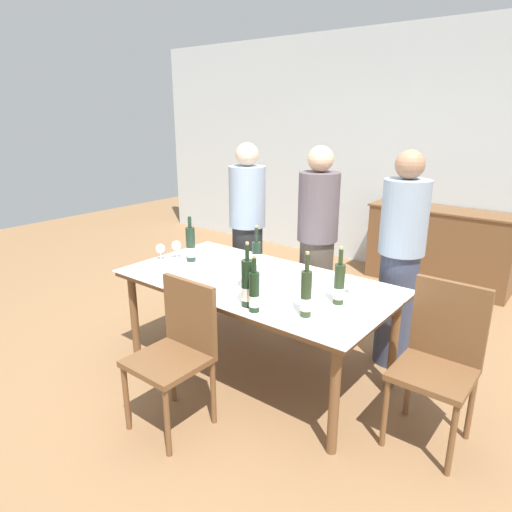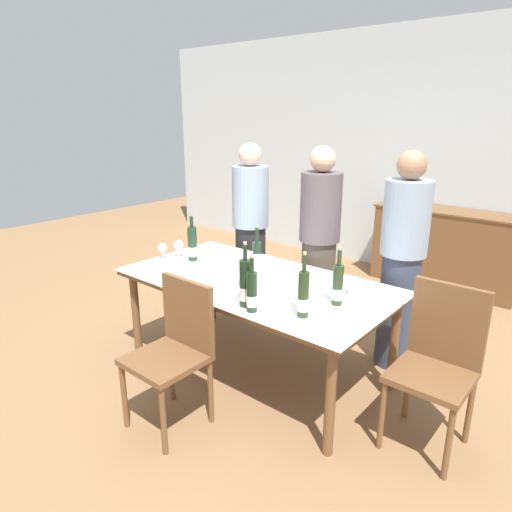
{
  "view_description": "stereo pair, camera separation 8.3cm",
  "coord_description": "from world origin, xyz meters",
  "px_view_note": "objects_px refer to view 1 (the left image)",
  "views": [
    {
      "loc": [
        1.88,
        -2.38,
        1.87
      ],
      "look_at": [
        0.0,
        0.0,
        0.9
      ],
      "focal_mm": 32.0,
      "sensor_mm": 36.0,
      "label": 1
    },
    {
      "loc": [
        1.95,
        -2.33,
        1.87
      ],
      "look_at": [
        0.0,
        0.0,
        0.9
      ],
      "focal_mm": 32.0,
      "sensor_mm": 36.0,
      "label": 2
    }
  ],
  "objects_px": {
    "wine_bottle_3": "(306,295)",
    "person_guest_left": "(317,246)",
    "dining_table": "(256,288)",
    "wine_bottle_0": "(254,293)",
    "wine_bottle_1": "(191,245)",
    "chair_right_end": "(440,354)",
    "wine_bottle_2": "(256,259)",
    "wine_glass_1": "(160,249)",
    "wine_bottle_4": "(247,285)",
    "chair_near_front": "(178,345)",
    "sideboard_cabinet": "(439,247)",
    "wine_glass_0": "(176,246)",
    "person_host": "(247,232)",
    "person_guest_right": "(400,262)",
    "wine_bottle_5": "(339,285)",
    "wine_glass_2": "(351,281)",
    "ice_bucket": "(257,273)"
  },
  "relations": [
    {
      "from": "wine_bottle_3",
      "to": "person_guest_left",
      "type": "height_order",
      "value": "person_guest_left"
    },
    {
      "from": "wine_bottle_3",
      "to": "dining_table",
      "type": "bearing_deg",
      "value": 154.28
    },
    {
      "from": "dining_table",
      "to": "wine_bottle_0",
      "type": "relative_size",
      "value": 5.55
    },
    {
      "from": "wine_bottle_1",
      "to": "chair_right_end",
      "type": "height_order",
      "value": "wine_bottle_1"
    },
    {
      "from": "wine_bottle_2",
      "to": "wine_glass_1",
      "type": "height_order",
      "value": "wine_bottle_2"
    },
    {
      "from": "person_guest_left",
      "to": "wine_bottle_4",
      "type": "bearing_deg",
      "value": -80.24
    },
    {
      "from": "wine_bottle_0",
      "to": "chair_near_front",
      "type": "relative_size",
      "value": 0.39
    },
    {
      "from": "sideboard_cabinet",
      "to": "wine_glass_0",
      "type": "bearing_deg",
      "value": -115.98
    },
    {
      "from": "person_host",
      "to": "person_guest_right",
      "type": "distance_m",
      "value": 1.46
    },
    {
      "from": "dining_table",
      "to": "wine_bottle_0",
      "type": "bearing_deg",
      "value": -52.79
    },
    {
      "from": "wine_glass_0",
      "to": "wine_glass_1",
      "type": "bearing_deg",
      "value": -122.95
    },
    {
      "from": "wine_bottle_2",
      "to": "wine_glass_1",
      "type": "bearing_deg",
      "value": -166.91
    },
    {
      "from": "wine_glass_1",
      "to": "wine_bottle_5",
      "type": "bearing_deg",
      "value": 3.84
    },
    {
      "from": "wine_glass_2",
      "to": "chair_near_front",
      "type": "distance_m",
      "value": 1.17
    },
    {
      "from": "person_guest_left",
      "to": "sideboard_cabinet",
      "type": "bearing_deg",
      "value": 77.03
    },
    {
      "from": "wine_bottle_1",
      "to": "sideboard_cabinet",
      "type": "bearing_deg",
      "value": 66.39
    },
    {
      "from": "chair_near_front",
      "to": "person_guest_left",
      "type": "bearing_deg",
      "value": 88.06
    },
    {
      "from": "wine_bottle_4",
      "to": "sideboard_cabinet",
      "type": "bearing_deg",
      "value": 85.49
    },
    {
      "from": "wine_bottle_0",
      "to": "wine_glass_0",
      "type": "xyz_separation_m",
      "value": [
        -1.14,
        0.42,
        -0.02
      ]
    },
    {
      "from": "chair_near_front",
      "to": "wine_bottle_3",
      "type": "bearing_deg",
      "value": 37.01
    },
    {
      "from": "chair_right_end",
      "to": "wine_bottle_2",
      "type": "bearing_deg",
      "value": -179.77
    },
    {
      "from": "sideboard_cabinet",
      "to": "wine_bottle_5",
      "type": "height_order",
      "value": "wine_bottle_5"
    },
    {
      "from": "wine_bottle_0",
      "to": "wine_bottle_5",
      "type": "height_order",
      "value": "wine_bottle_5"
    },
    {
      "from": "person_host",
      "to": "person_guest_left",
      "type": "xyz_separation_m",
      "value": [
        0.75,
        -0.01,
        0.0
      ]
    },
    {
      "from": "wine_bottle_5",
      "to": "person_guest_left",
      "type": "distance_m",
      "value": 0.99
    },
    {
      "from": "person_host",
      "to": "person_guest_left",
      "type": "height_order",
      "value": "person_guest_left"
    },
    {
      "from": "wine_bottle_0",
      "to": "chair_right_end",
      "type": "height_order",
      "value": "wine_bottle_0"
    },
    {
      "from": "wine_glass_2",
      "to": "person_guest_right",
      "type": "xyz_separation_m",
      "value": [
        0.1,
        0.58,
        -0.0
      ]
    },
    {
      "from": "wine_bottle_3",
      "to": "wine_bottle_4",
      "type": "relative_size",
      "value": 0.97
    },
    {
      "from": "wine_bottle_3",
      "to": "wine_glass_1",
      "type": "xyz_separation_m",
      "value": [
        -1.49,
        0.18,
        -0.04
      ]
    },
    {
      "from": "chair_near_front",
      "to": "ice_bucket",
      "type": "bearing_deg",
      "value": 79.32
    },
    {
      "from": "dining_table",
      "to": "wine_bottle_4",
      "type": "bearing_deg",
      "value": -58.39
    },
    {
      "from": "wine_bottle_4",
      "to": "wine_bottle_2",
      "type": "bearing_deg",
      "value": 122.5
    },
    {
      "from": "ice_bucket",
      "to": "person_guest_left",
      "type": "distance_m",
      "value": 0.89
    },
    {
      "from": "dining_table",
      "to": "ice_bucket",
      "type": "xyz_separation_m",
      "value": [
        0.11,
        -0.12,
        0.17
      ]
    },
    {
      "from": "dining_table",
      "to": "wine_glass_0",
      "type": "distance_m",
      "value": 0.84
    },
    {
      "from": "ice_bucket",
      "to": "wine_bottle_1",
      "type": "xyz_separation_m",
      "value": [
        -0.78,
        0.14,
        0.02
      ]
    },
    {
      "from": "wine_bottle_2",
      "to": "wine_glass_0",
      "type": "xyz_separation_m",
      "value": [
        -0.76,
        -0.09,
        -0.02
      ]
    },
    {
      "from": "sideboard_cabinet",
      "to": "person_guest_left",
      "type": "height_order",
      "value": "person_guest_left"
    },
    {
      "from": "sideboard_cabinet",
      "to": "chair_right_end",
      "type": "distance_m",
      "value": 2.7
    },
    {
      "from": "dining_table",
      "to": "chair_right_end",
      "type": "bearing_deg",
      "value": 3.99
    },
    {
      "from": "person_guest_right",
      "to": "wine_bottle_0",
      "type": "bearing_deg",
      "value": -109.77
    },
    {
      "from": "wine_bottle_0",
      "to": "wine_glass_2",
      "type": "distance_m",
      "value": 0.68
    },
    {
      "from": "dining_table",
      "to": "person_host",
      "type": "relative_size",
      "value": 1.21
    },
    {
      "from": "ice_bucket",
      "to": "wine_glass_1",
      "type": "xyz_separation_m",
      "value": [
        -1.0,
        0.01,
        -0.02
      ]
    },
    {
      "from": "wine_bottle_0",
      "to": "wine_bottle_1",
      "type": "relative_size",
      "value": 0.97
    },
    {
      "from": "wine_bottle_3",
      "to": "person_guest_right",
      "type": "bearing_deg",
      "value": 81.87
    },
    {
      "from": "dining_table",
      "to": "wine_glass_1",
      "type": "distance_m",
      "value": 0.91
    },
    {
      "from": "wine_bottle_3",
      "to": "wine_bottle_4",
      "type": "height_order",
      "value": "wine_bottle_4"
    },
    {
      "from": "wine_bottle_3",
      "to": "wine_bottle_5",
      "type": "height_order",
      "value": "wine_bottle_3"
    }
  ]
}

